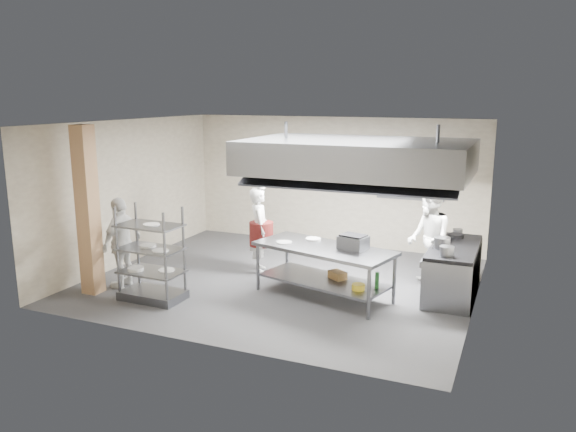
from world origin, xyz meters
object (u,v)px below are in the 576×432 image
at_px(cooking_range, 453,272).
at_px(chef_head, 260,230).
at_px(stockpot, 442,243).
at_px(chef_line, 429,239).
at_px(chef_plating, 122,242).
at_px(pass_rack, 151,254).
at_px(griddle, 353,242).
at_px(island, 324,272).

relative_size(cooking_range, chef_head, 1.17).
bearing_deg(stockpot, chef_line, 123.73).
xyz_separation_m(chef_head, chef_plating, (-1.93, -1.81, -0.01)).
bearing_deg(chef_head, chef_plating, 103.99).
distance_m(chef_head, stockpot, 3.57).
height_order(pass_rack, griddle, pass_rack).
height_order(cooking_range, chef_line, chef_line).
bearing_deg(chef_plating, stockpot, 106.75).
distance_m(island, pass_rack, 3.01).
xyz_separation_m(chef_head, chef_line, (3.27, 0.28, 0.08)).
bearing_deg(chef_plating, griddle, 103.64).
distance_m(pass_rack, chef_plating, 0.97).
bearing_deg(cooking_range, chef_plating, -161.31).
distance_m(chef_line, stockpot, 0.53).
relative_size(chef_line, chef_plating, 1.11).
bearing_deg(chef_head, chef_line, -114.40).
xyz_separation_m(island, cooking_range, (2.08, 1.00, -0.04)).
distance_m(cooking_range, chef_plating, 6.01).
bearing_deg(pass_rack, chef_head, 65.65).
height_order(chef_line, griddle, chef_line).
relative_size(chef_head, chef_line, 0.92).
distance_m(island, chef_line, 2.04).
bearing_deg(island, chef_head, 166.60).
bearing_deg(stockpot, griddle, -154.65).
xyz_separation_m(island, pass_rack, (-2.70, -1.28, 0.36)).
xyz_separation_m(griddle, stockpot, (1.39, 0.66, -0.02)).
height_order(cooking_range, griddle, griddle).
distance_m(griddle, stockpot, 1.54).
bearing_deg(chef_plating, chef_head, 133.22).
relative_size(pass_rack, cooking_range, 0.82).
height_order(chef_plating, griddle, chef_plating).
height_order(chef_line, chef_plating, chef_line).
height_order(chef_head, stockpot, chef_head).
bearing_deg(chef_line, chef_plating, -90.01).
xyz_separation_m(cooking_range, stockpot, (-0.19, -0.26, 0.58)).
xyz_separation_m(chef_line, stockpot, (0.29, -0.44, 0.06)).
bearing_deg(chef_plating, cooking_range, 108.65).
relative_size(cooking_range, chef_plating, 1.19).
xyz_separation_m(island, chef_head, (-1.67, 0.89, 0.40)).
height_order(island, chef_line, chef_line).
distance_m(pass_rack, stockpot, 5.02).
bearing_deg(island, cooking_range, 40.40).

